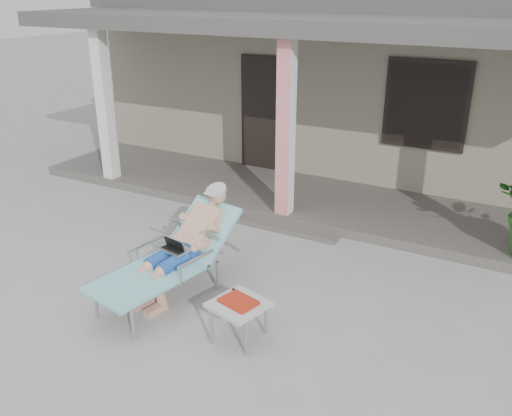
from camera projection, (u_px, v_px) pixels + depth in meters
The scene contains 7 objects.
ground at pixel (209, 282), 6.73m from camera, with size 60.00×60.00×0.00m, color #9E9E99.
house at pixel (375, 75), 11.37m from camera, with size 10.40×5.40×3.30m.
porch_deck at pixel (306, 199), 9.14m from camera, with size 10.00×2.00×0.15m, color #605B56.
porch_overhang at pixel (311, 31), 8.06m from camera, with size 10.00×2.30×2.85m.
porch_step at pixel (275, 226), 8.22m from camera, with size 2.00×0.30×0.07m, color #605B56.
lounger at pixel (176, 233), 6.22m from camera, with size 1.07×2.02×1.27m.
side_table at pixel (239, 306), 5.51m from camera, with size 0.63×0.63×0.46m.
Camera 1 is at (3.30, -4.88, 3.43)m, focal length 38.00 mm.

